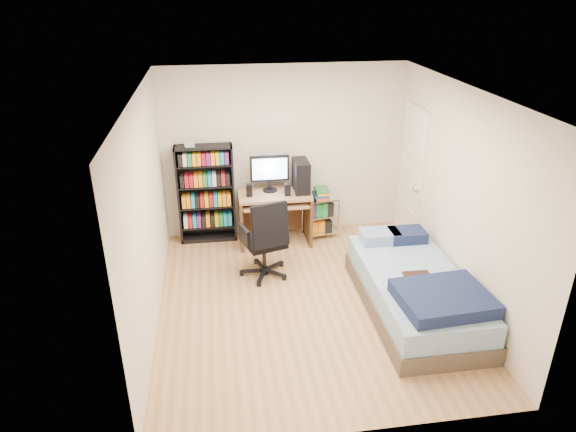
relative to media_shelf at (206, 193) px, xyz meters
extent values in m
cube|color=tan|center=(1.16, -1.84, -0.76)|extent=(3.50, 4.00, 0.04)
cube|color=silver|center=(1.16, -1.84, 1.78)|extent=(3.50, 4.00, 0.04)
cube|color=silver|center=(1.16, 0.18, 0.51)|extent=(3.50, 0.04, 2.50)
cube|color=silver|center=(1.16, -3.86, 0.51)|extent=(3.50, 0.04, 2.50)
cube|color=silver|center=(-0.61, -1.84, 0.51)|extent=(0.04, 4.00, 2.50)
cube|color=silver|center=(2.93, -1.84, 0.51)|extent=(0.04, 4.00, 2.50)
cube|color=black|center=(0.00, 0.00, -0.02)|extent=(0.81, 0.27, 1.44)
cube|color=black|center=(0.00, 0.00, -0.51)|extent=(0.76, 0.25, 0.02)
cube|color=#A61621|center=(0.00, -0.01, -0.41)|extent=(0.70, 0.22, 0.17)
cube|color=black|center=(0.00, 0.00, -0.20)|extent=(0.76, 0.25, 0.02)
cube|color=#1C95C9|center=(0.00, -0.01, -0.10)|extent=(0.70, 0.22, 0.17)
cube|color=black|center=(0.00, 0.00, 0.11)|extent=(0.76, 0.25, 0.02)
cube|color=gold|center=(0.00, -0.01, 0.22)|extent=(0.70, 0.22, 0.17)
cube|color=black|center=(0.00, 0.00, 0.43)|extent=(0.76, 0.25, 0.02)
cube|color=#1F9140|center=(0.00, -0.01, 0.53)|extent=(0.70, 0.22, 0.17)
cube|color=silver|center=(-0.18, 0.00, 0.73)|extent=(0.13, 0.11, 0.06)
cube|color=#AA7F57|center=(0.96, -0.23, 0.01)|extent=(1.03, 0.56, 0.04)
cube|color=#32241B|center=(0.47, -0.23, -0.38)|extent=(0.04, 0.56, 0.73)
cube|color=#32241B|center=(1.45, -0.23, -0.38)|extent=(0.04, 0.56, 0.73)
cube|color=#32241B|center=(0.96, 0.03, -0.36)|extent=(0.98, 0.03, 0.67)
cube|color=#AA7F57|center=(0.96, -0.31, -0.09)|extent=(0.92, 0.46, 0.03)
cube|color=black|center=(0.96, -0.34, -0.07)|extent=(0.45, 0.15, 0.03)
cube|color=black|center=(0.91, -0.12, 0.37)|extent=(0.55, 0.05, 0.37)
cube|color=#CCE0FF|center=(0.91, -0.15, 0.37)|extent=(0.49, 0.01, 0.31)
cube|color=black|center=(1.35, -0.18, 0.26)|extent=(0.21, 0.43, 0.45)
cube|color=black|center=(0.60, -0.28, 0.12)|extent=(0.08, 0.08, 0.17)
cube|color=black|center=(1.14, -0.34, 0.12)|extent=(0.08, 0.08, 0.17)
cylinder|color=black|center=(0.71, -1.13, -0.47)|extent=(0.05, 0.05, 0.38)
cube|color=black|center=(0.71, -1.13, -0.26)|extent=(0.60, 0.60, 0.08)
cube|color=black|center=(0.78, -1.34, 0.06)|extent=(0.48, 0.27, 0.56)
cube|color=black|center=(0.46, -1.20, -0.12)|extent=(0.12, 0.30, 0.22)
cube|color=black|center=(0.96, -1.05, -0.12)|extent=(0.12, 0.30, 0.22)
cylinder|color=silver|center=(1.46, -0.34, -0.43)|extent=(0.02, 0.02, 0.62)
cylinder|color=silver|center=(1.91, -0.26, -0.43)|extent=(0.02, 0.02, 0.62)
cylinder|color=silver|center=(1.41, -0.02, -0.43)|extent=(0.02, 0.02, 0.62)
cylinder|color=silver|center=(1.86, 0.05, -0.43)|extent=(0.02, 0.02, 0.62)
cube|color=silver|center=(1.66, -0.14, -0.65)|extent=(0.50, 0.39, 0.02)
cube|color=silver|center=(1.66, -0.14, -0.38)|extent=(0.50, 0.39, 0.02)
cube|color=silver|center=(1.66, -0.14, -0.13)|extent=(0.50, 0.39, 0.02)
cube|color=#AF4619|center=(1.66, -0.14, -0.05)|extent=(0.23, 0.28, 0.14)
cube|color=brown|center=(2.35, -2.19, -0.63)|extent=(1.08, 2.16, 0.22)
cube|color=#92BEDB|center=(2.35, -2.19, -0.39)|extent=(1.04, 2.12, 0.26)
cube|color=#151F44|center=(2.40, -2.78, -0.20)|extent=(0.97, 0.82, 0.15)
cube|color=#A9CAF0|center=(2.18, -1.32, -0.19)|extent=(0.49, 0.32, 0.14)
cube|color=#151F44|center=(2.54, -1.34, -0.19)|extent=(0.45, 0.32, 0.14)
cube|color=#3B2212|center=(2.35, -2.24, -0.26)|extent=(0.30, 0.24, 0.02)
cube|color=white|center=(2.88, -0.49, 0.26)|extent=(0.05, 0.80, 2.00)
sphere|color=silver|center=(2.83, -0.81, 0.21)|extent=(0.08, 0.08, 0.08)
camera|label=1|loc=(0.17, -6.94, 2.78)|focal=32.00mm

